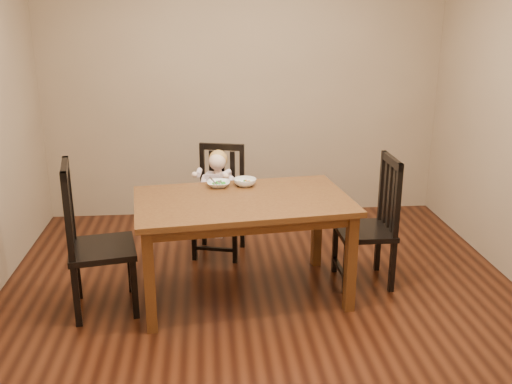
{
  "coord_description": "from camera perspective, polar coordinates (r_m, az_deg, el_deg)",
  "views": [
    {
      "loc": [
        -0.39,
        -3.73,
        2.07
      ],
      "look_at": [
        -0.03,
        0.25,
        0.78
      ],
      "focal_mm": 40.0,
      "sensor_mm": 36.0,
      "label": 1
    }
  ],
  "objects": [
    {
      "name": "room",
      "position": [
        3.82,
        0.84,
        7.04
      ],
      "size": [
        4.01,
        4.01,
        2.71
      ],
      "color": "#451E0E",
      "rests_on": "ground"
    },
    {
      "name": "dining_table",
      "position": [
        4.13,
        -1.34,
        -1.82
      ],
      "size": [
        1.63,
        1.09,
        0.77
      ],
      "rotation": [
        0.0,
        0.0,
        0.12
      ],
      "color": "#462510",
      "rests_on": "room"
    },
    {
      "name": "chair_child",
      "position": [
        4.97,
        -3.66,
        -1.06
      ],
      "size": [
        0.5,
        0.48,
        0.96
      ],
      "rotation": [
        0.0,
        0.0,
        2.89
      ],
      "color": "black",
      "rests_on": "room"
    },
    {
      "name": "chair_left",
      "position": [
        4.14,
        -15.97,
        -4.78
      ],
      "size": [
        0.53,
        0.55,
        1.09
      ],
      "rotation": [
        0.0,
        0.0,
        -1.38
      ],
      "color": "black",
      "rests_on": "room"
    },
    {
      "name": "chair_right",
      "position": [
        4.49,
        11.45,
        -3.13
      ],
      "size": [
        0.42,
        0.44,
        1.01
      ],
      "rotation": [
        0.0,
        0.0,
        1.57
      ],
      "color": "black",
      "rests_on": "room"
    },
    {
      "name": "toddler",
      "position": [
        4.89,
        -3.81,
        0.08
      ],
      "size": [
        0.35,
        0.4,
        0.47
      ],
      "primitive_type": null,
      "rotation": [
        0.0,
        0.0,
        2.89
      ],
      "color": "silver",
      "rests_on": "chair_child"
    },
    {
      "name": "bowl_peas",
      "position": [
        4.37,
        -3.76,
        0.8
      ],
      "size": [
        0.18,
        0.18,
        0.04
      ],
      "primitive_type": "imported",
      "rotation": [
        0.0,
        0.0,
        -0.03
      ],
      "color": "white",
      "rests_on": "dining_table"
    },
    {
      "name": "bowl_veg",
      "position": [
        4.38,
        -1.11,
        0.99
      ],
      "size": [
        0.23,
        0.23,
        0.05
      ],
      "primitive_type": "imported",
      "rotation": [
        0.0,
        0.0,
        -0.38
      ],
      "color": "white",
      "rests_on": "dining_table"
    },
    {
      "name": "fork",
      "position": [
        4.34,
        -4.26,
        0.98
      ],
      "size": [
        0.07,
        0.12,
        0.05
      ],
      "rotation": [
        0.0,
        0.0,
        0.5
      ],
      "color": "silver",
      "rests_on": "bowl_peas"
    }
  ]
}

